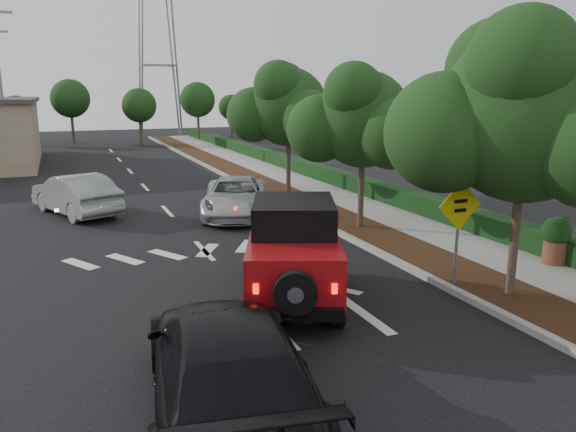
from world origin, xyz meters
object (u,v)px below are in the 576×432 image
red_jeep (294,249)px  silver_suv_ahead (236,197)px  black_suv_oncoming (228,365)px  speed_hump_sign (459,219)px

red_jeep → silver_suv_ahead: 8.93m
red_jeep → black_suv_oncoming: red_jeep is taller
red_jeep → silver_suv_ahead: (1.32, 8.83, -0.44)m
black_suv_oncoming → speed_hump_sign: speed_hump_sign is taller
silver_suv_ahead → black_suv_oncoming: black_suv_oncoming is taller
silver_suv_ahead → black_suv_oncoming: 13.53m
red_jeep → black_suv_oncoming: size_ratio=0.83×
red_jeep → silver_suv_ahead: bearing=103.6°
red_jeep → speed_hump_sign: speed_hump_sign is taller
speed_hump_sign → silver_suv_ahead: bearing=103.8°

